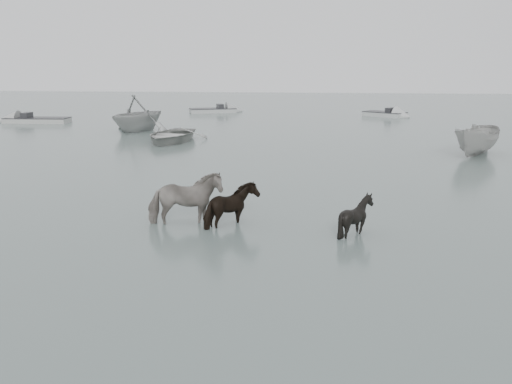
{
  "coord_description": "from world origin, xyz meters",
  "views": [
    {
      "loc": [
        0.96,
        -14.22,
        4.43
      ],
      "look_at": [
        -0.71,
        0.63,
        1.0
      ],
      "focal_mm": 40.0,
      "sensor_mm": 36.0,
      "label": 1
    }
  ],
  "objects_px": {
    "pony_black": "(356,211)",
    "pony_dark": "(232,201)",
    "rowboat_lead": "(171,133)",
    "pony_pinto": "(185,194)"
  },
  "relations": [
    {
      "from": "pony_black",
      "to": "rowboat_lead",
      "type": "distance_m",
      "value": 19.14
    },
    {
      "from": "pony_dark",
      "to": "pony_black",
      "type": "height_order",
      "value": "pony_dark"
    },
    {
      "from": "pony_black",
      "to": "pony_dark",
      "type": "bearing_deg",
      "value": 74.04
    },
    {
      "from": "pony_dark",
      "to": "rowboat_lead",
      "type": "height_order",
      "value": "pony_dark"
    },
    {
      "from": "pony_dark",
      "to": "rowboat_lead",
      "type": "distance_m",
      "value": 17.35
    },
    {
      "from": "pony_pinto",
      "to": "pony_black",
      "type": "distance_m",
      "value": 4.69
    },
    {
      "from": "pony_pinto",
      "to": "pony_dark",
      "type": "distance_m",
      "value": 1.34
    },
    {
      "from": "pony_black",
      "to": "rowboat_lead",
      "type": "bearing_deg",
      "value": 20.48
    },
    {
      "from": "pony_black",
      "to": "rowboat_lead",
      "type": "height_order",
      "value": "pony_black"
    },
    {
      "from": "pony_dark",
      "to": "pony_black",
      "type": "distance_m",
      "value": 3.36
    }
  ]
}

